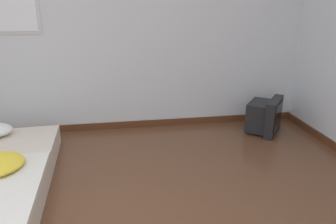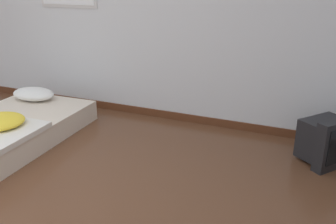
% 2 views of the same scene
% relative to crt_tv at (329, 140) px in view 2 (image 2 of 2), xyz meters
% --- Properties ---
extents(wall_back, '(8.07, 0.08, 2.60)m').
position_rel_crt_tv_xyz_m(wall_back, '(-2.28, 0.46, 1.08)').
color(wall_back, silver).
rests_on(wall_back, ground_plane).
extents(crt_tv, '(0.57, 0.59, 0.45)m').
position_rel_crt_tv_xyz_m(crt_tv, '(0.00, 0.00, 0.00)').
color(crt_tv, black).
rests_on(crt_tv, ground_plane).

